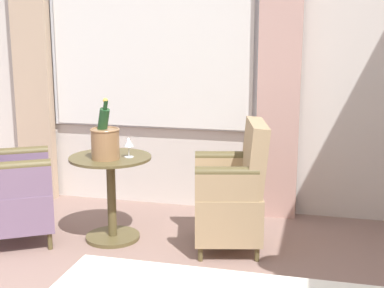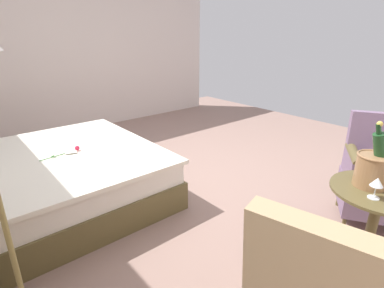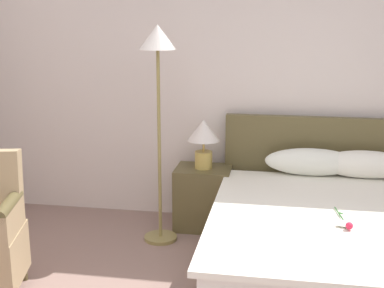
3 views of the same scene
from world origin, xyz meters
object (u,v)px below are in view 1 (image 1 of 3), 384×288
at_px(wine_glass_near_edge, 105,138).
at_px(side_table_round, 111,192).
at_px(armchair_facing_bed, 10,188).
at_px(champagne_bucket, 105,140).
at_px(armchair_by_window, 233,195).
at_px(wine_glass_near_bucket, 129,144).

bearing_deg(wine_glass_near_edge, side_table_round, 34.13).
bearing_deg(armchair_facing_bed, wine_glass_near_edge, 122.45).
distance_m(champagne_bucket, armchair_by_window, 1.05).
bearing_deg(wine_glass_near_edge, wine_glass_near_bucket, 59.70).
relative_size(wine_glass_near_edge, armchair_facing_bed, 0.15).
bearing_deg(wine_glass_near_bucket, champagne_bucket, -60.94).
bearing_deg(side_table_round, armchair_by_window, 93.56).
xyz_separation_m(wine_glass_near_bucket, wine_glass_near_edge, (-0.15, -0.26, -0.00)).
bearing_deg(armchair_by_window, champagne_bucket, -81.84).
bearing_deg(champagne_bucket, wine_glass_near_edge, -156.45).
bearing_deg(armchair_facing_bed, wine_glass_near_bucket, 105.56).
distance_m(side_table_round, wine_glass_near_edge, 0.44).
xyz_separation_m(champagne_bucket, wine_glass_near_edge, (-0.24, -0.10, -0.04)).
xyz_separation_m(side_table_round, armchair_facing_bed, (0.24, -0.74, 0.05)).
bearing_deg(side_table_round, wine_glass_near_bucket, 93.30).
relative_size(side_table_round, wine_glass_near_bucket, 4.64).
xyz_separation_m(champagne_bucket, wine_glass_near_bucket, (-0.09, 0.16, -0.04)).
height_order(champagne_bucket, wine_glass_near_edge, champagne_bucket).
relative_size(champagne_bucket, wine_glass_near_bucket, 3.21).
xyz_separation_m(champagne_bucket, armchair_by_window, (-0.14, 0.96, -0.40)).
distance_m(side_table_round, armchair_facing_bed, 0.78).
distance_m(champagne_bucket, wine_glass_near_edge, 0.26).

